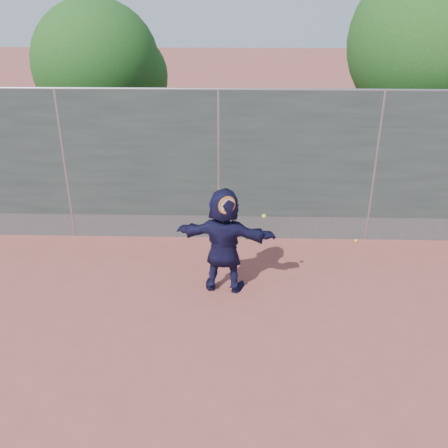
{
  "coord_description": "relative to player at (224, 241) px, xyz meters",
  "views": [
    {
      "loc": [
        0.37,
        -5.68,
        4.65
      ],
      "look_at": [
        0.16,
        1.6,
        1.2
      ],
      "focal_mm": 40.0,
      "sensor_mm": 36.0,
      "label": 1
    }
  ],
  "objects": [
    {
      "name": "ground",
      "position": [
        -0.16,
        -1.6,
        -0.9
      ],
      "size": [
        80.0,
        80.0,
        0.0
      ],
      "primitive_type": "plane",
      "color": "#9E4C42",
      "rests_on": "ground"
    },
    {
      "name": "ball_ground",
      "position": [
        2.62,
        1.75,
        -0.87
      ],
      "size": [
        0.07,
        0.07,
        0.07
      ],
      "primitive_type": "sphere",
      "color": "#BDD32E",
      "rests_on": "ground"
    },
    {
      "name": "fence",
      "position": [
        -0.16,
        1.9,
        0.68
      ],
      "size": [
        20.0,
        0.06,
        3.03
      ],
      "color": "#38423D",
      "rests_on": "ground"
    },
    {
      "name": "player",
      "position": [
        0.0,
        0.0,
        0.0
      ],
      "size": [
        1.73,
        0.77,
        1.81
      ],
      "primitive_type": "imported",
      "rotation": [
        0.0,
        0.0,
        3.0
      ],
      "color": "#151437",
      "rests_on": "ground"
    },
    {
      "name": "tree_left",
      "position": [
        -3.0,
        4.95,
        2.04
      ],
      "size": [
        3.15,
        3.0,
        4.53
      ],
      "color": "#382314",
      "rests_on": "ground"
    },
    {
      "name": "weed_clump",
      "position": [
        0.14,
        1.79,
        -0.77
      ],
      "size": [
        0.68,
        0.07,
        0.3
      ],
      "color": "#387226",
      "rests_on": "ground"
    },
    {
      "name": "tree_right",
      "position": [
        4.53,
        4.15,
        2.59
      ],
      "size": [
        3.78,
        3.6,
        5.39
      ],
      "color": "#382314",
      "rests_on": "ground"
    },
    {
      "name": "swing_action",
      "position": [
        0.11,
        -0.2,
        0.68
      ],
      "size": [
        0.75,
        0.16,
        0.51
      ],
      "color": "orange",
      "rests_on": "ground"
    }
  ]
}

